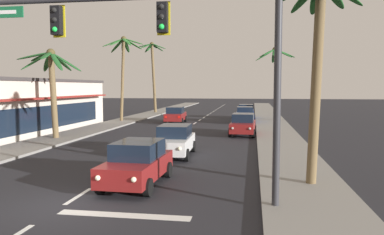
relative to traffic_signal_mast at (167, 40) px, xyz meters
name	(u,v)px	position (x,y,z in m)	size (l,w,h in m)	color
ground_plane	(64,205)	(-3.25, -0.64, -5.19)	(220.00, 220.00, 0.00)	#232328
sidewalk_right	(277,133)	(4.55, 19.36, -5.12)	(3.20, 110.00, 0.14)	gray
sidewalk_left	(92,129)	(-11.05, 19.36, -5.12)	(3.20, 110.00, 0.14)	gray
lane_markings	(188,131)	(-2.84, 20.25, -5.19)	(4.28, 89.63, 0.01)	silver
traffic_signal_mast	(167,40)	(0.00, 0.00, 0.00)	(10.64, 0.41, 7.21)	#2D2D33
sedan_lead_at_stop_bar	(137,163)	(-1.69, 2.21, -4.34)	(2.03, 4.48, 1.68)	maroon
sedan_third_in_queue	(174,140)	(-1.54, 8.48, -4.34)	(2.06, 4.50, 1.68)	silver
sedan_oncoming_far	(175,115)	(-5.27, 27.04, -4.34)	(2.12, 4.52, 1.68)	maroon
sedan_parked_nearest_kerb	(245,115)	(1.84, 28.26, -4.34)	(2.08, 4.50, 1.68)	navy
sedan_parked_mid_kerb	(243,124)	(1.92, 18.06, -4.34)	(2.08, 4.50, 1.68)	maroon
sedan_parked_far_kerb	(246,112)	(1.87, 33.48, -4.34)	(1.96, 4.45, 1.68)	navy
palm_left_second	(52,75)	(-11.38, 13.46, -0.59)	(4.53, 4.51, 6.43)	brown
palm_left_third	(123,57)	(-10.90, 27.28, 1.70)	(4.37, 4.37, 9.06)	brown
palm_left_farthest	(153,64)	(-11.39, 41.15, 1.76)	(4.11, 3.94, 10.04)	brown
palm_right_nearest	(318,38)	(4.98, 2.99, 0.33)	(3.27, 3.15, 7.90)	brown
palm_right_third	(276,65)	(5.04, 31.06, 0.89)	(4.41, 4.38, 8.07)	brown
storefront_strip_left	(14,106)	(-16.47, 16.57, -2.98)	(7.96, 20.44, 4.40)	beige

